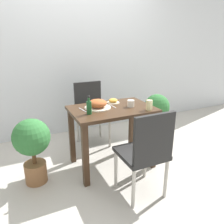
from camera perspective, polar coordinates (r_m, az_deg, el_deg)
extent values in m
plane|color=#B7B2A8|center=(2.79, 0.00, -13.34)|extent=(16.00, 16.00, 0.00)
cube|color=silver|center=(3.53, -8.85, 15.56)|extent=(8.00, 0.05, 2.60)
cube|color=#3D2819|center=(2.49, 0.00, 0.70)|extent=(0.94, 0.62, 0.04)
cube|color=#3D2819|center=(2.28, -6.95, -11.38)|extent=(0.06, 0.06, 0.69)
cube|color=#3D2819|center=(2.62, 10.89, -7.34)|extent=(0.06, 0.06, 0.69)
cube|color=#3D2819|center=(2.72, -10.45, -6.25)|extent=(0.06, 0.06, 0.69)
cube|color=#3D2819|center=(3.02, 5.15, -3.47)|extent=(0.06, 0.06, 0.69)
cube|color=black|center=(2.16, 7.56, -10.61)|extent=(0.42, 0.42, 0.04)
cube|color=black|center=(1.91, 10.95, -6.81)|extent=(0.40, 0.04, 0.44)
cylinder|color=#B7B2A8|center=(2.49, 8.67, -12.39)|extent=(0.03, 0.03, 0.41)
cylinder|color=#B7B2A8|center=(2.33, 1.02, -14.47)|extent=(0.03, 0.03, 0.41)
cylinder|color=#B7B2A8|center=(2.25, 13.90, -16.50)|extent=(0.03, 0.03, 0.41)
cylinder|color=#B7B2A8|center=(2.08, 5.63, -19.34)|extent=(0.03, 0.03, 0.41)
cube|color=black|center=(3.10, -5.02, -1.15)|extent=(0.42, 0.42, 0.04)
cube|color=black|center=(3.21, -6.33, 3.95)|extent=(0.40, 0.04, 0.44)
cylinder|color=#B7B2A8|center=(2.98, -6.96, -6.80)|extent=(0.03, 0.03, 0.41)
cylinder|color=#B7B2A8|center=(3.10, -0.60, -5.63)|extent=(0.03, 0.03, 0.41)
cylinder|color=#B7B2A8|center=(3.30, -8.94, -4.32)|extent=(0.03, 0.03, 0.41)
cylinder|color=#B7B2A8|center=(3.40, -3.11, -3.35)|extent=(0.03, 0.03, 0.41)
cylinder|color=beige|center=(2.48, -3.75, 1.17)|extent=(0.30, 0.30, 0.01)
ellipsoid|color=#A35128|center=(2.47, -3.77, 2.30)|extent=(0.21, 0.21, 0.09)
cylinder|color=beige|center=(2.66, 0.29, 2.46)|extent=(0.15, 0.15, 0.01)
ellipsoid|color=gold|center=(2.66, 0.29, 3.06)|extent=(0.11, 0.11, 0.05)
cylinder|color=silver|center=(2.52, 4.92, 2.24)|extent=(0.08, 0.08, 0.08)
cylinder|color=beige|center=(2.43, 9.70, 1.80)|extent=(0.07, 0.07, 0.11)
cylinder|color=#194C23|center=(2.27, -6.01, 1.09)|extent=(0.05, 0.05, 0.14)
cylinder|color=#194C23|center=(2.25, -6.09, 3.20)|extent=(0.02, 0.02, 0.04)
sphere|color=black|center=(2.24, -6.11, 3.99)|extent=(0.03, 0.03, 0.03)
cube|color=silver|center=(2.43, -7.69, 0.54)|extent=(0.04, 0.18, 0.00)
cube|color=silver|center=(2.55, 0.01, 1.61)|extent=(0.02, 0.19, 0.00)
cylinder|color=brown|center=(2.57, -19.24, -14.62)|extent=(0.23, 0.23, 0.23)
cylinder|color=brown|center=(2.49, -19.67, -11.33)|extent=(0.04, 0.04, 0.11)
sphere|color=#2D6B33|center=(2.38, -20.31, -6.15)|extent=(0.38, 0.38, 0.38)
cylinder|color=brown|center=(3.43, 11.20, -5.18)|extent=(0.23, 0.23, 0.23)
cylinder|color=brown|center=(3.37, 11.38, -2.55)|extent=(0.04, 0.04, 0.11)
sphere|color=#2D6B33|center=(3.29, 11.64, 1.37)|extent=(0.37, 0.37, 0.37)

